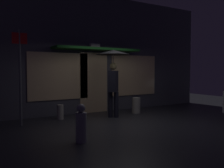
{
  "coord_description": "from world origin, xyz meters",
  "views": [
    {
      "loc": [
        -4.1,
        -5.93,
        1.55
      ],
      "look_at": [
        0.05,
        0.97,
        1.1
      ],
      "focal_mm": 39.61,
      "sensor_mm": 36.0,
      "label": 1
    }
  ],
  "objects_px": {
    "fire_hydrant": "(81,124)",
    "person_with_umbrella": "(113,66)",
    "sidewalk_bollard": "(60,112)",
    "street_sign_post": "(20,72)",
    "sidewalk_bollard_2": "(136,105)"
  },
  "relations": [
    {
      "from": "person_with_umbrella",
      "to": "sidewalk_bollard",
      "type": "xyz_separation_m",
      "value": [
        -1.61,
        0.58,
        -1.46
      ]
    },
    {
      "from": "sidewalk_bollard_2",
      "to": "fire_hydrant",
      "type": "relative_size",
      "value": 0.68
    },
    {
      "from": "person_with_umbrella",
      "to": "street_sign_post",
      "type": "distance_m",
      "value": 2.88
    },
    {
      "from": "person_with_umbrella",
      "to": "fire_hydrant",
      "type": "bearing_deg",
      "value": -0.53
    },
    {
      "from": "street_sign_post",
      "to": "fire_hydrant",
      "type": "relative_size",
      "value": 3.21
    },
    {
      "from": "street_sign_post",
      "to": "sidewalk_bollard",
      "type": "distance_m",
      "value": 1.82
    },
    {
      "from": "fire_hydrant",
      "to": "street_sign_post",
      "type": "bearing_deg",
      "value": 109.26
    },
    {
      "from": "sidewalk_bollard_2",
      "to": "fire_hydrant",
      "type": "distance_m",
      "value": 3.92
    },
    {
      "from": "street_sign_post",
      "to": "sidewalk_bollard_2",
      "type": "bearing_deg",
      "value": 0.09
    },
    {
      "from": "person_with_umbrella",
      "to": "fire_hydrant",
      "type": "distance_m",
      "value": 3.2
    },
    {
      "from": "fire_hydrant",
      "to": "person_with_umbrella",
      "type": "bearing_deg",
      "value": 44.9
    },
    {
      "from": "sidewalk_bollard",
      "to": "fire_hydrant",
      "type": "height_order",
      "value": "fire_hydrant"
    },
    {
      "from": "sidewalk_bollard",
      "to": "fire_hydrant",
      "type": "bearing_deg",
      "value": -99.75
    },
    {
      "from": "sidewalk_bollard",
      "to": "sidewalk_bollard_2",
      "type": "xyz_separation_m",
      "value": [
        2.73,
        -0.35,
        0.05
      ]
    },
    {
      "from": "street_sign_post",
      "to": "sidewalk_bollard_2",
      "type": "relative_size",
      "value": 4.73
    }
  ]
}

